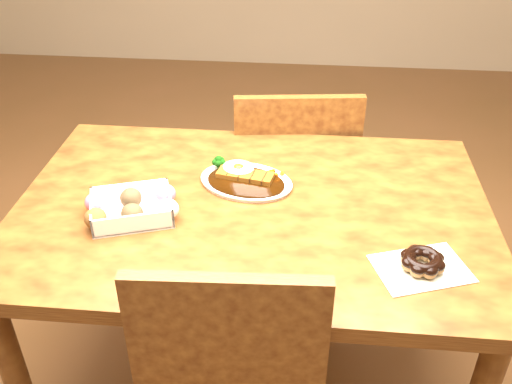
# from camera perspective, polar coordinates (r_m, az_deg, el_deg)

# --- Properties ---
(table) EXTENTS (1.20, 0.80, 0.75)m
(table) POSITION_cam_1_polar(r_m,az_deg,el_deg) (1.50, -0.37, -4.39)
(table) COLOR #451C0D
(table) RESTS_ON ground
(chair_far) EXTENTS (0.47, 0.47, 0.87)m
(chair_far) POSITION_cam_1_polar(r_m,az_deg,el_deg) (2.04, 3.64, 0.79)
(chair_far) COLOR #451C0D
(chair_far) RESTS_ON ground
(katsu_curry_plate) EXTENTS (0.29, 0.24, 0.05)m
(katsu_curry_plate) POSITION_cam_1_polar(r_m,az_deg,el_deg) (1.53, -1.11, 1.33)
(katsu_curry_plate) COLOR white
(katsu_curry_plate) RESTS_ON table
(donut_box) EXTENTS (0.24, 0.20, 0.05)m
(donut_box) POSITION_cam_1_polar(r_m,az_deg,el_deg) (1.42, -12.33, -1.45)
(donut_box) COLOR white
(donut_box) RESTS_ON table
(pon_de_ring) EXTENTS (0.23, 0.20, 0.04)m
(pon_de_ring) POSITION_cam_1_polar(r_m,az_deg,el_deg) (1.29, 16.30, -6.73)
(pon_de_ring) COLOR silver
(pon_de_ring) RESTS_ON table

